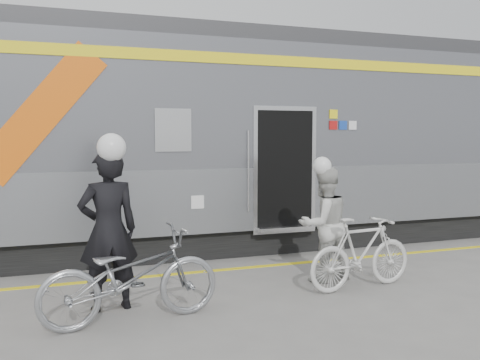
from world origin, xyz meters
name	(u,v)px	position (x,y,z in m)	size (l,w,h in m)	color
ground	(321,308)	(0.00, 0.00, 0.00)	(90.00, 90.00, 0.00)	slate
train	(147,141)	(-1.49, 4.19, 2.05)	(24.00, 3.17, 4.10)	black
safety_strip	(259,266)	(0.00, 2.15, 0.00)	(24.00, 0.12, 0.01)	yellow
man	(108,230)	(-2.51, 0.84, 1.00)	(0.73, 0.48, 2.00)	black
bicycle_left	(131,276)	(-2.31, 0.29, 0.55)	(0.73, 2.09, 1.10)	#9A9CA1
woman	(324,224)	(0.62, 1.11, 0.85)	(0.82, 0.64, 1.70)	beige
bicycle_right	(361,253)	(0.92, 0.56, 0.51)	(0.48, 1.71, 1.03)	silver
helmet_man	(106,135)	(-2.51, 0.84, 2.17)	(0.35, 0.35, 0.35)	white
helmet_woman	(325,158)	(0.62, 1.11, 1.83)	(0.27, 0.27, 0.27)	white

